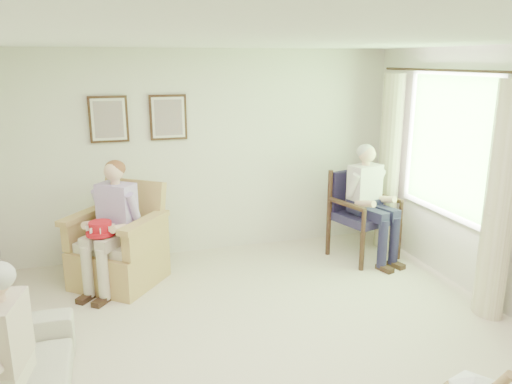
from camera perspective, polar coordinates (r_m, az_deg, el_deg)
floor at (r=4.39m, az=1.91°, el=-19.17°), size 5.50×5.50×0.00m
back_wall at (r=6.41m, az=-5.84°, el=4.38°), size 5.00×0.04×2.60m
ceiling at (r=3.64m, az=2.28°, el=17.06°), size 5.00×5.50×0.02m
window at (r=5.97m, az=21.26°, el=5.44°), size 0.13×2.50×1.63m
curtain_left at (r=5.24m, az=26.13°, el=-1.16°), size 0.34×0.34×2.30m
curtain_right at (r=6.76m, az=14.98°, el=3.19°), size 0.34×0.34×2.30m
framed_print_left at (r=6.19m, az=-16.49°, el=7.97°), size 0.45×0.05×0.55m
framed_print_right at (r=6.24m, az=-10.00°, el=8.40°), size 0.45×0.05×0.55m
wicker_armchair at (r=5.88m, az=-15.48°, el=-6.62°), size 0.88×0.87×1.13m
wood_armchair at (r=6.53m, az=11.90°, el=-2.03°), size 0.71×0.67×1.09m
person_wicker at (r=5.59m, az=-15.77°, el=-2.72°), size 0.40×0.63×1.39m
person_dark at (r=6.31m, az=12.79°, el=-0.25°), size 0.40×0.63×1.43m
red_hat at (r=5.48m, az=-17.35°, el=-4.07°), size 0.30×0.30×0.14m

